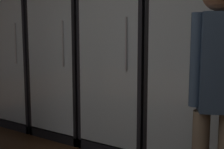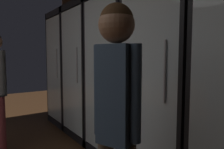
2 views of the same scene
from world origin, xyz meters
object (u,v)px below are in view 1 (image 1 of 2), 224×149
cooler_far_left (27,52)px  shopper_near (217,75)px  cooler_center (124,55)px  cooler_left (70,54)px  cooler_right (197,57)px

cooler_far_left → shopper_near: (2.74, -0.94, -0.04)m
cooler_center → shopper_near: cooler_center is taller
cooler_far_left → cooler_left: same height
cooler_right → cooler_far_left: bearing=-180.0°
cooler_center → cooler_far_left: bearing=179.9°
cooler_left → cooler_right: 1.58m
cooler_center → shopper_near: 1.49m
shopper_near → cooler_right: bearing=111.2°
cooler_left → shopper_near: size_ratio=1.33×
cooler_left → cooler_center: (0.79, -0.00, 0.00)m
cooler_center → shopper_near: bearing=-39.1°
cooler_far_left → cooler_right: 2.37m
cooler_center → cooler_right: size_ratio=1.00×
cooler_left → shopper_near: bearing=-25.8°
cooler_center → cooler_left: bearing=179.9°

